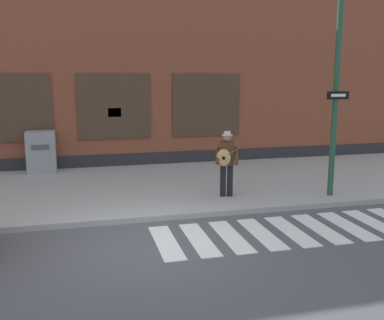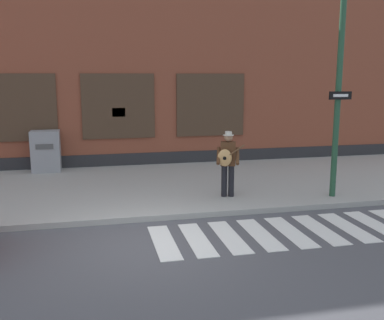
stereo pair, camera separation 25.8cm
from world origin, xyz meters
TOP-DOWN VIEW (x-y plane):
  - ground_plane at (0.00, 0.00)m, footprint 160.00×160.00m
  - sidewalk at (0.00, 4.28)m, footprint 28.00×5.91m
  - building_backdrop at (-0.00, 9.23)m, footprint 28.00×4.06m
  - crosswalk at (3.05, 0.03)m, footprint 5.78×1.90m
  - busker at (2.43, 2.52)m, footprint 0.72×0.66m
  - traffic_light at (5.10, 0.79)m, footprint 0.60×3.27m
  - utility_box at (-2.40, 6.79)m, footprint 0.90×0.64m

SIDE VIEW (x-z plane):
  - ground_plane at x=0.00m, z-range 0.00..0.00m
  - crosswalk at x=3.05m, z-range 0.00..0.01m
  - sidewalk at x=0.00m, z-range 0.00..0.14m
  - utility_box at x=-2.40m, z-range 0.14..1.47m
  - busker at x=2.43m, z-range 0.25..1.94m
  - traffic_light at x=5.10m, z-range 1.17..6.58m
  - building_backdrop at x=0.00m, z-range -0.01..8.78m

